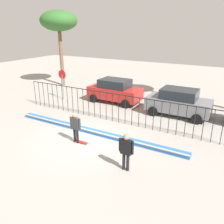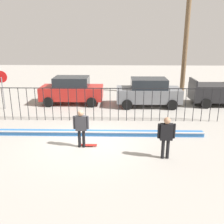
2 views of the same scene
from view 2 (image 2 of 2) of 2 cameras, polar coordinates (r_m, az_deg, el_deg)
The scene contains 9 objects.
ground_plane at distance 11.62m, azimuth -5.52°, elevation -6.89°, with size 60.00×60.00×0.00m, color #9E9991.
bowl_coping_ledge at distance 12.39m, azimuth -5.06°, elevation -4.71°, with size 11.00×0.41×0.27m.
perimeter_fence at distance 14.15m, azimuth -4.21°, elevation 2.52°, with size 14.04×0.04×1.89m.
skateboarder at distance 10.84m, azimuth -7.00°, elevation -3.01°, with size 0.68×0.25×1.68m.
skateboard at distance 11.23m, azimuth -5.49°, elevation -7.45°, with size 0.80×0.20×0.07m.
camera_operator at distance 10.01m, azimuth 12.16°, elevation -4.91°, with size 0.69×0.26×1.71m.
parked_car_red at distance 18.01m, azimuth -9.03°, elevation 4.93°, with size 4.30×2.12×1.90m.
parked_car_gray at distance 17.33m, azimuth 8.23°, elevation 4.48°, with size 4.30×2.12×1.90m.
stop_sign at distance 17.81m, azimuth -23.55°, elevation 5.69°, with size 0.76×0.07×2.50m.
Camera 2 is at (1.35, -10.53, 4.72)m, focal length 40.49 mm.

